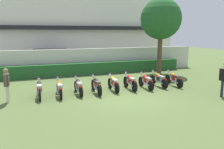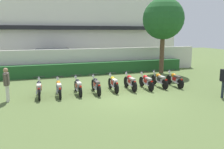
% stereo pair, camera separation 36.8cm
% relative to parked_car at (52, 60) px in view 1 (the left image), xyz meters
% --- Properties ---
extents(ground, '(60.00, 60.00, 0.00)m').
position_rel_parked_car_xyz_m(ground, '(2.58, -9.44, -0.94)').
color(ground, '#566B38').
extents(building, '(20.35, 6.50, 6.91)m').
position_rel_parked_car_xyz_m(building, '(2.58, 4.79, 2.52)').
color(building, white).
rests_on(building, ground).
extents(compound_wall, '(19.33, 0.30, 1.96)m').
position_rel_parked_car_xyz_m(compound_wall, '(2.58, -1.80, 0.04)').
color(compound_wall, silver).
rests_on(compound_wall, ground).
extents(hedge_row, '(15.47, 0.70, 0.93)m').
position_rel_parked_car_xyz_m(hedge_row, '(2.58, -2.50, -0.47)').
color(hedge_row, '#235628').
rests_on(hedge_row, ground).
extents(parked_car, '(4.58, 2.24, 1.89)m').
position_rel_parked_car_xyz_m(parked_car, '(0.00, 0.00, 0.00)').
color(parked_car, silver).
rests_on(parked_car, ground).
extents(tree_near_inspector, '(3.20, 3.20, 5.86)m').
position_rel_parked_car_xyz_m(tree_near_inspector, '(8.08, -3.61, 3.30)').
color(tree_near_inspector, brown).
rests_on(tree_near_inspector, ground).
extents(motorcycle_in_row_0, '(0.60, 1.85, 0.97)m').
position_rel_parked_car_xyz_m(motorcycle_in_row_0, '(-1.37, -7.75, -0.48)').
color(motorcycle_in_row_0, black).
rests_on(motorcycle_in_row_0, ground).
extents(motorcycle_in_row_1, '(0.60, 1.84, 0.94)m').
position_rel_parked_car_xyz_m(motorcycle_in_row_1, '(-0.41, -7.85, -0.50)').
color(motorcycle_in_row_1, black).
rests_on(motorcycle_in_row_1, ground).
extents(motorcycle_in_row_2, '(0.60, 1.85, 0.94)m').
position_rel_parked_car_xyz_m(motorcycle_in_row_2, '(0.59, -7.79, -0.50)').
color(motorcycle_in_row_2, black).
rests_on(motorcycle_in_row_2, ground).
extents(motorcycle_in_row_3, '(0.60, 1.91, 0.96)m').
position_rel_parked_car_xyz_m(motorcycle_in_row_3, '(1.54, -7.92, -0.49)').
color(motorcycle_in_row_3, black).
rests_on(motorcycle_in_row_3, ground).
extents(motorcycle_in_row_4, '(0.60, 1.80, 0.95)m').
position_rel_parked_car_xyz_m(motorcycle_in_row_4, '(2.58, -7.75, -0.49)').
color(motorcycle_in_row_4, black).
rests_on(motorcycle_in_row_4, ground).
extents(motorcycle_in_row_5, '(0.60, 1.84, 0.97)m').
position_rel_parked_car_xyz_m(motorcycle_in_row_5, '(3.59, -7.79, -0.48)').
color(motorcycle_in_row_5, black).
rests_on(motorcycle_in_row_5, ground).
extents(motorcycle_in_row_6, '(0.60, 1.82, 0.95)m').
position_rel_parked_car_xyz_m(motorcycle_in_row_6, '(4.54, -7.91, -0.49)').
color(motorcycle_in_row_6, black).
rests_on(motorcycle_in_row_6, ground).
extents(motorcycle_in_row_7, '(0.60, 1.90, 0.95)m').
position_rel_parked_car_xyz_m(motorcycle_in_row_7, '(5.50, -7.75, -0.49)').
color(motorcycle_in_row_7, black).
rests_on(motorcycle_in_row_7, ground).
extents(motorcycle_in_row_8, '(0.60, 1.82, 0.94)m').
position_rel_parked_car_xyz_m(motorcycle_in_row_8, '(6.45, -7.92, -0.50)').
color(motorcycle_in_row_8, black).
rests_on(motorcycle_in_row_8, ground).
extents(inspector_person, '(0.22, 0.66, 1.61)m').
position_rel_parked_car_xyz_m(inspector_person, '(-2.80, -8.05, 0.01)').
color(inspector_person, silver).
rests_on(inspector_person, ground).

